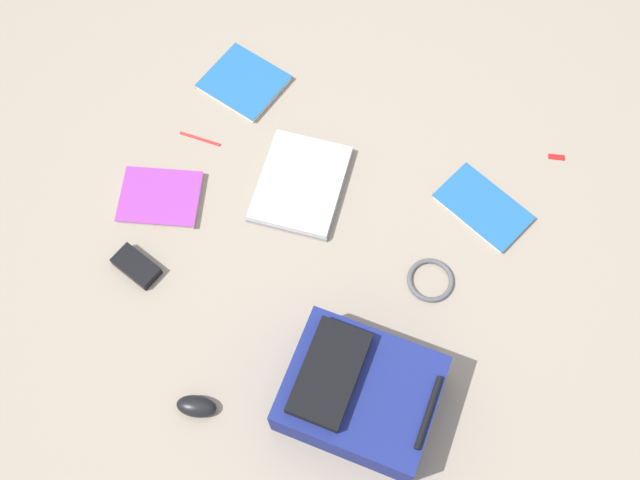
{
  "coord_description": "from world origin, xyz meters",
  "views": [
    {
      "loc": [
        0.77,
        0.27,
        1.95
      ],
      "look_at": [
        -0.04,
        -0.02,
        0.02
      ],
      "focal_mm": 39.86,
      "sensor_mm": 36.0,
      "label": 1
    }
  ],
  "objects": [
    {
      "name": "book_manual",
      "position": [
        -0.32,
        0.41,
        0.01
      ],
      "size": [
        0.26,
        0.32,
        0.02
      ],
      "color": "silver",
      "rests_on": "ground_plane"
    },
    {
      "name": "power_brick",
      "position": [
        0.22,
        -0.5,
        0.02
      ],
      "size": [
        0.11,
        0.15,
        0.03
      ],
      "primitive_type": "cube",
      "rotation": [
        0.0,
        0.0,
        -0.32
      ],
      "color": "black",
      "rests_on": "ground_plane"
    },
    {
      "name": "laptop",
      "position": [
        -0.2,
        -0.15,
        0.02
      ],
      "size": [
        0.35,
        0.28,
        0.03
      ],
      "color": "#929296",
      "rests_on": "ground_plane"
    },
    {
      "name": "book_blue",
      "position": [
        -0.5,
        -0.46,
        0.01
      ],
      "size": [
        0.27,
        0.29,
        0.02
      ],
      "color": "silver",
      "rests_on": "ground_plane"
    },
    {
      "name": "backpack",
      "position": [
        0.37,
        0.23,
        0.09
      ],
      "size": [
        0.33,
        0.39,
        0.2
      ],
      "color": "navy",
      "rests_on": "ground_plane"
    },
    {
      "name": "book_red",
      "position": [
        -0.01,
        -0.54,
        0.01
      ],
      "size": [
        0.25,
        0.28,
        0.02
      ],
      "color": "silver",
      "rests_on": "ground_plane"
    },
    {
      "name": "pen_black",
      "position": [
        -0.25,
        -0.51,
        0.0
      ],
      "size": [
        0.01,
        0.14,
        0.01
      ],
      "primitive_type": "cylinder",
      "rotation": [
        1.57,
        0.0,
        0.0
      ],
      "color": "red",
      "rests_on": "ground_plane"
    },
    {
      "name": "usb_stick",
      "position": [
        -0.57,
        0.58,
        0.0
      ],
      "size": [
        0.03,
        0.05,
        0.01
      ],
      "primitive_type": "cube",
      "rotation": [
        0.0,
        0.0,
        0.22
      ],
      "color": "#B21919",
      "rests_on": "ground_plane"
    },
    {
      "name": "computer_mouse",
      "position": [
        0.53,
        -0.17,
        0.02
      ],
      "size": [
        0.08,
        0.12,
        0.04
      ],
      "primitive_type": "ellipsoid",
      "rotation": [
        0.0,
        0.0,
        0.19
      ],
      "color": "black",
      "rests_on": "ground_plane"
    },
    {
      "name": "cable_coil",
      "position": [
        -0.03,
        0.32,
        0.01
      ],
      "size": [
        0.14,
        0.14,
        0.01
      ],
      "primitive_type": "torus",
      "color": "#4C4C51",
      "rests_on": "ground_plane"
    },
    {
      "name": "ground_plane",
      "position": [
        0.0,
        0.0,
        0.0
      ],
      "size": [
        4.08,
        4.08,
        0.0
      ],
      "primitive_type": "plane",
      "color": "gray"
    }
  ]
}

